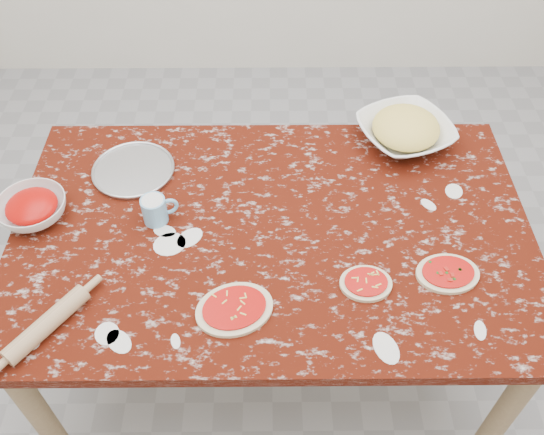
{
  "coord_description": "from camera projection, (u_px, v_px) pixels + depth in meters",
  "views": [
    {
      "loc": [
        -0.01,
        -1.16,
        2.1
      ],
      "look_at": [
        0.0,
        0.0,
        0.8
      ],
      "focal_mm": 38.22,
      "sensor_mm": 36.0,
      "label": 1
    }
  ],
  "objects": [
    {
      "name": "flour_mug",
      "position": [
        155.0,
        209.0,
        1.77
      ],
      "size": [
        0.11,
        0.08,
        0.09
      ],
      "color": "#76B6E1",
      "rests_on": "worktable"
    },
    {
      "name": "pizza_right",
      "position": [
        448.0,
        273.0,
        1.65
      ],
      "size": [
        0.2,
        0.16,
        0.02
      ],
      "color": "beige",
      "rests_on": "worktable"
    },
    {
      "name": "sauce_bowl",
      "position": [
        33.0,
        209.0,
        1.79
      ],
      "size": [
        0.24,
        0.24,
        0.07
      ],
      "primitive_type": "imported",
      "rotation": [
        0.0,
        0.0,
        0.14
      ],
      "color": "white",
      "rests_on": "worktable"
    },
    {
      "name": "cheese_bowl",
      "position": [
        405.0,
        133.0,
        2.02
      ],
      "size": [
        0.41,
        0.41,
        0.08
      ],
      "primitive_type": "imported",
      "rotation": [
        0.0,
        0.0,
        0.4
      ],
      "color": "white",
      "rests_on": "worktable"
    },
    {
      "name": "ground",
      "position": [
        272.0,
        350.0,
        2.34
      ],
      "size": [
        4.0,
        4.0,
        0.0
      ],
      "primitive_type": "plane",
      "color": "gray"
    },
    {
      "name": "worktable",
      "position": [
        272.0,
        245.0,
        1.84
      ],
      "size": [
        1.6,
        1.0,
        0.75
      ],
      "color": "#3C0E05",
      "rests_on": "ground"
    },
    {
      "name": "pizza_tray",
      "position": [
        134.0,
        170.0,
        1.94
      ],
      "size": [
        0.33,
        0.33,
        0.01
      ],
      "primitive_type": "cylinder",
      "rotation": [
        0.0,
        0.0,
        0.25
      ],
      "color": "#B2B2B7",
      "rests_on": "worktable"
    },
    {
      "name": "rolling_pin",
      "position": [
        47.0,
        324.0,
        1.52
      ],
      "size": [
        0.19,
        0.24,
        0.05
      ],
      "primitive_type": "cylinder",
      "rotation": [
        0.0,
        1.57,
        0.94
      ],
      "color": "tan",
      "rests_on": "worktable"
    },
    {
      "name": "pizza_mid",
      "position": [
        366.0,
        283.0,
        1.63
      ],
      "size": [
        0.15,
        0.13,
        0.02
      ],
      "color": "beige",
      "rests_on": "worktable"
    },
    {
      "name": "pizza_left",
      "position": [
        234.0,
        309.0,
        1.57
      ],
      "size": [
        0.26,
        0.23,
        0.02
      ],
      "color": "beige",
      "rests_on": "worktable"
    }
  ]
}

